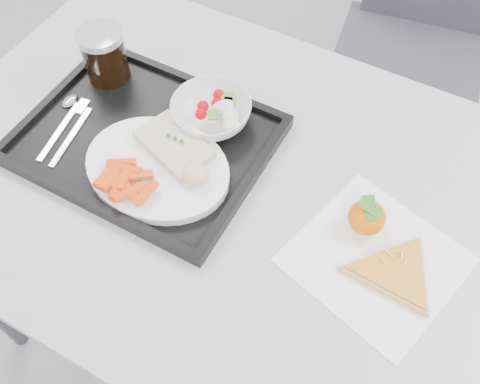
{
  "coord_description": "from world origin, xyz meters",
  "views": [
    {
      "loc": [
        0.27,
        -0.18,
        1.54
      ],
      "look_at": [
        0.02,
        0.27,
        0.77
      ],
      "focal_mm": 40.0,
      "sensor_mm": 36.0,
      "label": 1
    }
  ],
  "objects_px": {
    "tangerine": "(367,217)",
    "tray": "(146,141)",
    "cola_glass": "(104,54)",
    "pizza_slice": "(395,273)",
    "table": "(238,202)",
    "chair": "(423,23)",
    "dinner_plate": "(158,168)",
    "salad_bowl": "(212,112)"
  },
  "relations": [
    {
      "from": "dinner_plate",
      "to": "salad_bowl",
      "type": "bearing_deg",
      "value": 80.75
    },
    {
      "from": "chair",
      "to": "tray",
      "type": "distance_m",
      "value": 0.96
    },
    {
      "from": "chair",
      "to": "pizza_slice",
      "type": "bearing_deg",
      "value": -78.69
    },
    {
      "from": "tray",
      "to": "salad_bowl",
      "type": "distance_m",
      "value": 0.13
    },
    {
      "from": "chair",
      "to": "tangerine",
      "type": "height_order",
      "value": "chair"
    },
    {
      "from": "chair",
      "to": "tangerine",
      "type": "xyz_separation_m",
      "value": [
        0.11,
        -0.85,
        0.25
      ]
    },
    {
      "from": "tangerine",
      "to": "dinner_plate",
      "type": "bearing_deg",
      "value": -168.37
    },
    {
      "from": "table",
      "to": "tangerine",
      "type": "height_order",
      "value": "tangerine"
    },
    {
      "from": "table",
      "to": "cola_glass",
      "type": "height_order",
      "value": "cola_glass"
    },
    {
      "from": "chair",
      "to": "cola_glass",
      "type": "relative_size",
      "value": 8.61
    },
    {
      "from": "chair",
      "to": "cola_glass",
      "type": "xyz_separation_m",
      "value": [
        -0.48,
        -0.77,
        0.28
      ]
    },
    {
      "from": "chair",
      "to": "tangerine",
      "type": "distance_m",
      "value": 0.89
    },
    {
      "from": "table",
      "to": "cola_glass",
      "type": "xyz_separation_m",
      "value": [
        -0.35,
        0.1,
        0.14
      ]
    },
    {
      "from": "pizza_slice",
      "to": "cola_glass",
      "type": "bearing_deg",
      "value": 168.06
    },
    {
      "from": "cola_glass",
      "to": "pizza_slice",
      "type": "bearing_deg",
      "value": -11.94
    },
    {
      "from": "pizza_slice",
      "to": "tangerine",
      "type": "bearing_deg",
      "value": 141.93
    },
    {
      "from": "table",
      "to": "tangerine",
      "type": "bearing_deg",
      "value": 4.36
    },
    {
      "from": "chair",
      "to": "dinner_plate",
      "type": "xyz_separation_m",
      "value": [
        -0.26,
        -0.93,
        0.24
      ]
    },
    {
      "from": "dinner_plate",
      "to": "tray",
      "type": "bearing_deg",
      "value": 140.74
    },
    {
      "from": "salad_bowl",
      "to": "tangerine",
      "type": "xyz_separation_m",
      "value": [
        0.34,
        -0.07,
        -0.0
      ]
    },
    {
      "from": "table",
      "to": "chair",
      "type": "xyz_separation_m",
      "value": [
        0.13,
        0.87,
        -0.15
      ]
    },
    {
      "from": "tray",
      "to": "pizza_slice",
      "type": "xyz_separation_m",
      "value": [
        0.51,
        -0.04,
        0.0
      ]
    },
    {
      "from": "chair",
      "to": "salad_bowl",
      "type": "xyz_separation_m",
      "value": [
        -0.23,
        -0.78,
        0.25
      ]
    },
    {
      "from": "chair",
      "to": "tangerine",
      "type": "relative_size",
      "value": 12.87
    },
    {
      "from": "pizza_slice",
      "to": "chair",
      "type": "bearing_deg",
      "value": 101.31
    },
    {
      "from": "pizza_slice",
      "to": "tray",
      "type": "bearing_deg",
      "value": 175.94
    },
    {
      "from": "table",
      "to": "tray",
      "type": "relative_size",
      "value": 2.67
    },
    {
      "from": "salad_bowl",
      "to": "pizza_slice",
      "type": "bearing_deg",
      "value": -17.82
    },
    {
      "from": "salad_bowl",
      "to": "tangerine",
      "type": "relative_size",
      "value": 2.1
    },
    {
      "from": "dinner_plate",
      "to": "salad_bowl",
      "type": "height_order",
      "value": "salad_bowl"
    },
    {
      "from": "tray",
      "to": "cola_glass",
      "type": "height_order",
      "value": "cola_glass"
    },
    {
      "from": "tangerine",
      "to": "tray",
      "type": "bearing_deg",
      "value": -176.84
    },
    {
      "from": "dinner_plate",
      "to": "cola_glass",
      "type": "relative_size",
      "value": 2.5
    },
    {
      "from": "dinner_plate",
      "to": "cola_glass",
      "type": "distance_m",
      "value": 0.28
    },
    {
      "from": "table",
      "to": "salad_bowl",
      "type": "relative_size",
      "value": 7.89
    },
    {
      "from": "tray",
      "to": "chair",
      "type": "bearing_deg",
      "value": 69.81
    },
    {
      "from": "dinner_plate",
      "to": "pizza_slice",
      "type": "distance_m",
      "value": 0.44
    },
    {
      "from": "table",
      "to": "pizza_slice",
      "type": "distance_m",
      "value": 0.32
    },
    {
      "from": "chair",
      "to": "dinner_plate",
      "type": "distance_m",
      "value": 0.99
    },
    {
      "from": "tangerine",
      "to": "pizza_slice",
      "type": "relative_size",
      "value": 0.3
    },
    {
      "from": "tangerine",
      "to": "chair",
      "type": "bearing_deg",
      "value": 97.12
    },
    {
      "from": "tangerine",
      "to": "pizza_slice",
      "type": "height_order",
      "value": "tangerine"
    }
  ]
}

